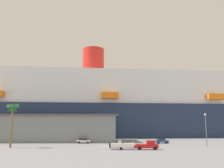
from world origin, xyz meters
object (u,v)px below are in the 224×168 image
Objects in this scene: pickup_truck at (148,145)px; parked_car_white_van at (83,141)px; palm_tree at (13,112)px; parked_car_blue_suv at (162,141)px; cruise_ship at (159,110)px; street_lamp at (206,125)px; small_boat_on_trailer at (125,146)px; parked_car_green_wagon at (29,140)px.

parked_car_white_van is at bearing 124.23° from pickup_truck.
parked_car_blue_suv is (44.76, 12.98, -8.68)m from palm_tree.
parked_car_blue_suv is at bearing -104.11° from cruise_ship.
street_lamp is (18.72, 8.07, 4.85)m from pickup_truck.
cruise_ship is 61.95× the size of parked_car_blue_suv.
street_lamp is at bearing 17.23° from small_boat_on_trailer.
street_lamp is at bearing -23.55° from parked_car_green_wagon.
pickup_truck is 48.10m from parked_car_green_wagon.
palm_tree is at bearing -163.82° from parked_car_blue_suv.
pickup_truck is at bearing -13.40° from palm_tree.
cruise_ship is 33.80× the size of small_boat_on_trailer.
parked_car_green_wagon is at bearing 156.45° from street_lamp.
street_lamp reaches higher than parked_car_green_wagon.
cruise_ship is 62.55m from parked_car_white_van.
small_boat_on_trailer is (-27.67, -71.03, -13.38)m from cruise_ship.
street_lamp is (54.02, -0.34, -3.63)m from palm_tree.
street_lamp is 59.89m from parked_car_green_wagon.
parked_car_green_wagon is (-35.99, 31.92, -0.21)m from pickup_truck.
cruise_ship is at bearing 47.75° from palm_tree.
street_lamp is 2.17× the size of parked_car_blue_suv.
cruise_ship is 85.46m from palm_tree.
parked_car_white_van is at bearing -129.09° from cruise_ship.
pickup_truck is at bearing -107.14° from cruise_ship.
small_boat_on_trailer is at bearing -14.86° from palm_tree.
parked_car_blue_suv is at bearing 66.14° from pickup_truck.
pickup_truck is 1.19× the size of parked_car_green_wagon.
pickup_truck is 29.23m from parked_car_white_van.
cruise_ship is at bearing 50.91° from parked_car_white_van.
cruise_ship reaches higher than palm_tree.
parked_car_white_van is at bearing -21.63° from parked_car_green_wagon.
palm_tree is 26.06m from parked_car_white_van.
palm_tree reaches higher than parked_car_white_van.
small_boat_on_trailer is 25.73m from parked_car_blue_suv.
cruise_ship reaches higher than street_lamp.
small_boat_on_trailer is 1.61× the size of parked_car_green_wagon.
small_boat_on_trailer is at bearing -162.77° from street_lamp.
palm_tree is at bearing -88.32° from parked_car_green_wagon.
cruise_ship is 76.06m from pickup_truck.
small_boat_on_trailer is at bearing -45.92° from parked_car_green_wagon.
street_lamp is at bearing -55.21° from parked_car_blue_suv.
parked_car_green_wagon is (-58.06, -39.65, -13.51)m from cruise_ship.
small_boat_on_trailer is 1.83× the size of parked_car_blue_suv.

